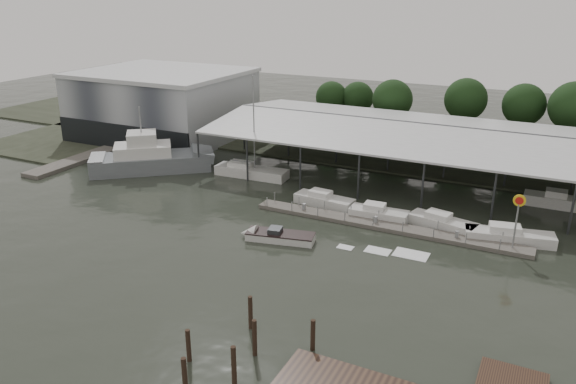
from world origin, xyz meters
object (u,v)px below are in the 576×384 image
at_px(grey_trawler, 152,159).
at_px(speedboat_underway, 274,236).
at_px(shell_fuel_sign, 518,212).
at_px(white_sailboat, 250,172).

xyz_separation_m(grey_trawler, speedboat_underway, (24.52, -12.08, -1.19)).
distance_m(shell_fuel_sign, grey_trawler, 45.49).
relative_size(shell_fuel_sign, grey_trawler, 0.36).
bearing_deg(shell_fuel_sign, white_sailboat, 165.84).
bearing_deg(shell_fuel_sign, grey_trawler, 174.13).
distance_m(white_sailboat, speedboat_underway, 19.43).
bearing_deg(white_sailboat, shell_fuel_sign, -17.19).
height_order(grey_trawler, white_sailboat, white_sailboat).
height_order(white_sailboat, speedboat_underway, white_sailboat).
xyz_separation_m(shell_fuel_sign, speedboat_underway, (-20.68, -7.43, -3.53)).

